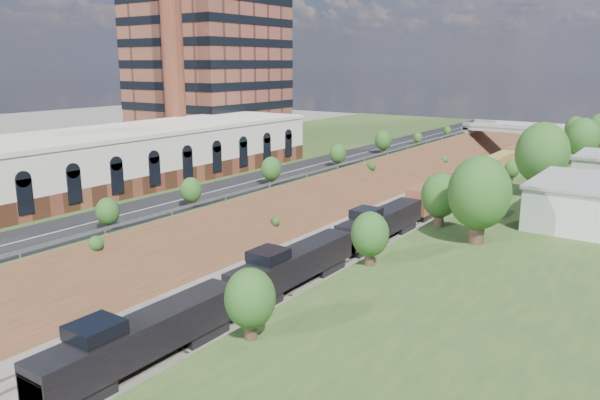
{
  "coord_description": "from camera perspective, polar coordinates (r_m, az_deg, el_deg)",
  "views": [
    {
      "loc": [
        31.93,
        -8.01,
        20.16
      ],
      "look_at": [
        -2.24,
        41.23,
        6.0
      ],
      "focal_mm": 35.0,
      "sensor_mm": 36.0,
      "label": 1
    }
  ],
  "objects": [
    {
      "name": "freight_train",
      "position": [
        80.99,
        12.65,
        0.29
      ],
      "size": [
        2.74,
        111.25,
        4.55
      ],
      "color": "black",
      "rests_on": "ground"
    },
    {
      "name": "overpass",
      "position": [
        134.74,
        20.94,
        5.93
      ],
      "size": [
        24.5,
        8.3,
        7.4
      ],
      "color": "gray",
      "rests_on": "ground"
    },
    {
      "name": "rail_left_track",
      "position": [
        78.87,
        7.59,
        -1.57
      ],
      "size": [
        1.58,
        180.0,
        0.18
      ],
      "primitive_type": "cube",
      "color": "gray",
      "rests_on": "ground"
    },
    {
      "name": "embankment_left",
      "position": [
        82.91,
        2.42,
        -0.79
      ],
      "size": [
        10.0,
        180.0,
        10.0
      ],
      "primitive_type": "cube",
      "rotation": [
        0.0,
        0.79,
        0.0
      ],
      "color": "brown",
      "rests_on": "ground"
    },
    {
      "name": "white_building_near",
      "position": [
        62.01,
        26.11,
        -0.34
      ],
      "size": [
        9.0,
        12.0,
        4.0
      ],
      "primitive_type": "cube",
      "color": "silver",
      "rests_on": "platform_right"
    },
    {
      "name": "platform_left",
      "position": [
        95.67,
        -8.77,
        2.5
      ],
      "size": [
        44.0,
        180.0,
        5.0
      ],
      "primitive_type": "cube",
      "color": "#325021",
      "rests_on": "ground"
    },
    {
      "name": "tree_left_crest",
      "position": [
        53.56,
        -21.89,
        -1.87
      ],
      "size": [
        2.45,
        2.45,
        3.55
      ],
      "color": "#473323",
      "rests_on": "platform_left"
    },
    {
      "name": "rail_right_track",
      "position": [
        76.74,
        11.04,
        -2.12
      ],
      "size": [
        1.58,
        180.0,
        0.18
      ],
      "primitive_type": "cube",
      "color": "gray",
      "rests_on": "ground"
    },
    {
      "name": "road",
      "position": [
        84.28,
        -0.13,
        2.97
      ],
      "size": [
        8.0,
        180.0,
        0.1
      ],
      "primitive_type": "cube",
      "color": "black",
      "rests_on": "platform_left"
    },
    {
      "name": "embankment_right",
      "position": [
        73.96,
        16.99,
        -3.12
      ],
      "size": [
        10.0,
        180.0,
        10.0
      ],
      "primitive_type": "cube",
      "rotation": [
        0.0,
        0.79,
        0.0
      ],
      "color": "brown",
      "rests_on": "ground"
    },
    {
      "name": "guardrail",
      "position": [
        81.79,
        2.15,
        2.99
      ],
      "size": [
        0.1,
        171.0,
        0.7
      ],
      "color": "#99999E",
      "rests_on": "platform_left"
    },
    {
      "name": "tree_right_large",
      "position": [
        51.42,
        17.09,
        0.6
      ],
      "size": [
        5.25,
        5.25,
        7.61
      ],
      "color": "#473323",
      "rests_on": "platform_right"
    },
    {
      "name": "commercial_building",
      "position": [
        76.45,
        -17.55,
        3.91
      ],
      "size": [
        14.3,
        62.3,
        7.0
      ],
      "color": "brown",
      "rests_on": "platform_left"
    },
    {
      "name": "smokestack",
      "position": [
        93.46,
        -12.41,
        15.97
      ],
      "size": [
        3.2,
        3.2,
        40.0
      ],
      "primitive_type": "cylinder",
      "color": "brown",
      "rests_on": "platform_left"
    }
  ]
}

